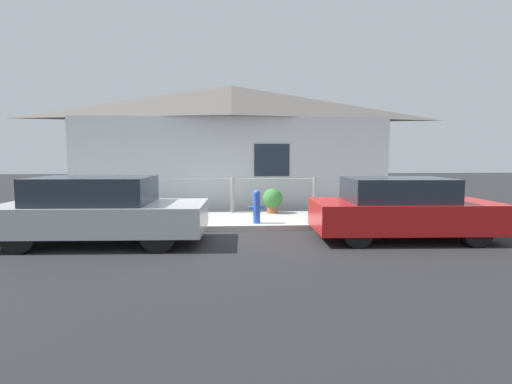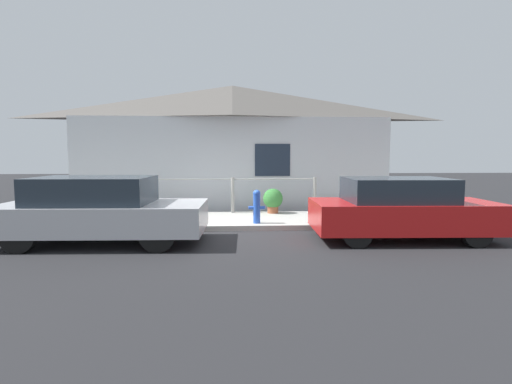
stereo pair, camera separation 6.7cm
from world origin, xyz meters
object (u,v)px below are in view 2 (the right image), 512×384
Objects in this scene: potted_plant_near_hydrant at (273,200)px; car_left at (100,210)px; car_right at (401,209)px; potted_plant_corner at (372,205)px; potted_plant_by_fence at (152,206)px; fire_hydrant at (257,206)px.

car_left is at bearing -140.12° from potted_plant_near_hydrant.
car_right is (6.22, 0.00, -0.03)m from car_left.
car_left is 7.69× the size of potted_plant_corner.
potted_plant_by_fence is (-5.82, 3.15, -0.29)m from car_right.
car_left is at bearing -177.84° from car_right.
car_right is 8.40× the size of potted_plant_by_fence.
potted_plant_near_hydrant is (3.82, 3.19, -0.17)m from car_left.
potted_plant_near_hydrant is (-2.40, 3.19, -0.14)m from car_right.
car_left reaches higher than fire_hydrant.
car_left reaches higher than potted_plant_corner.
car_left is 3.19m from potted_plant_by_fence.
car_right is 3.33m from fire_hydrant.
potted_plant_by_fence is (-3.42, -0.04, -0.16)m from potted_plant_near_hydrant.
potted_plant_corner is at bearing -5.30° from potted_plant_by_fence.
potted_plant_near_hydrant reaches higher than potted_plant_by_fence.
fire_hydrant is 1.80× the size of potted_plant_by_fence.
potted_plant_by_fence is 0.85× the size of potted_plant_corner.
potted_plant_corner is (2.68, -0.61, -0.09)m from potted_plant_near_hydrant.
car_left reaches higher than potted_plant_near_hydrant.
car_left is 4.98m from potted_plant_near_hydrant.
fire_hydrant is at bearing -108.48° from potted_plant_near_hydrant.
potted_plant_corner is at bearing 18.51° from fire_hydrant.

